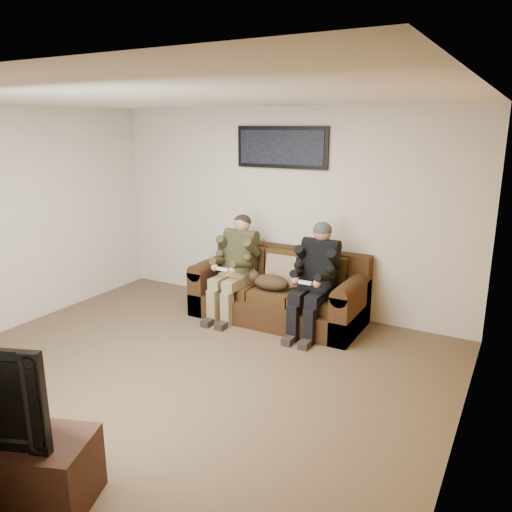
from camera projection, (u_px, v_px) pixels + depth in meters
The scene contains 13 objects.
floor at pixel (181, 374), 4.89m from camera, with size 5.00×5.00×0.00m, color brown.
ceiling at pixel (169, 97), 4.23m from camera, with size 5.00×5.00×0.00m, color silver.
wall_back at pixel (284, 210), 6.46m from camera, with size 5.00×5.00×0.00m, color beige.
wall_left at pixel (3, 221), 5.74m from camera, with size 4.50×4.50×0.00m, color beige.
wall_right at pixel (469, 288), 3.39m from camera, with size 4.50×4.50×0.00m, color beige.
accent_wall_right at pixel (467, 288), 3.39m from camera, with size 4.50×4.50×0.00m, color #C37713.
sofa at pixel (280, 293), 6.27m from camera, with size 2.11×0.91×0.86m.
throw_pillow at pixel (282, 270), 6.23m from camera, with size 0.40×0.12×0.38m, color #877458.
throw_blanket at pixel (247, 241), 6.66m from camera, with size 0.43×0.21×0.08m, color gray.
person_left at pixel (236, 261), 6.28m from camera, with size 0.51×0.87×1.28m.
person_right at pixel (316, 273), 5.77m from camera, with size 0.51×0.86×1.29m.
cat at pixel (269, 282), 6.07m from camera, with size 0.66×0.26×0.24m.
framed_poster at pixel (282, 147), 6.24m from camera, with size 1.25×0.05×0.52m.
Camera 1 is at (2.80, -3.52, 2.37)m, focal length 35.00 mm.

